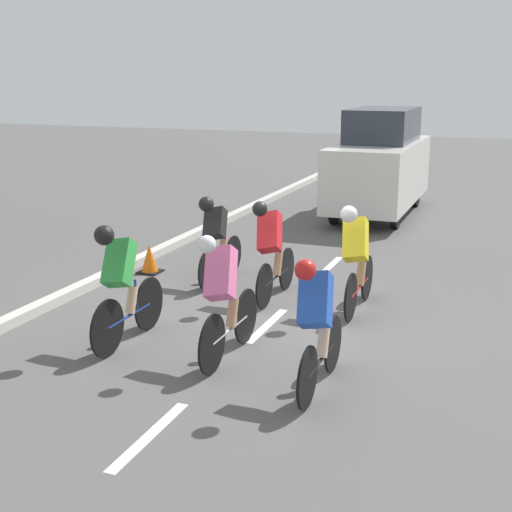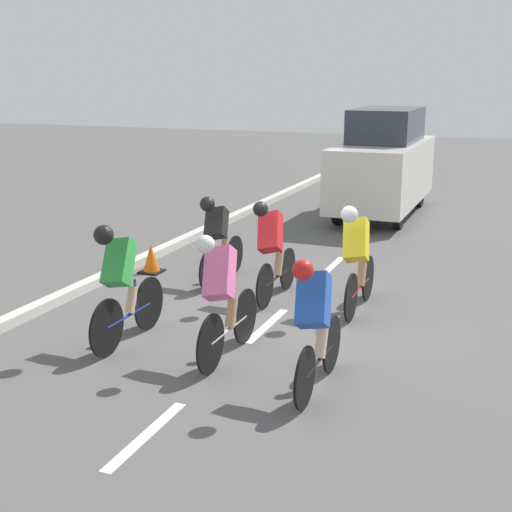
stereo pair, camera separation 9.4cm
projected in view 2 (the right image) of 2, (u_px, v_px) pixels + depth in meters
The scene contains 13 objects.
ground_plane at pixel (275, 318), 9.83m from camera, with size 60.00×60.00×0.00m, color #565454.
lane_stripe_near at pixel (146, 435), 6.66m from camera, with size 0.12×1.40×0.01m, color white.
lane_stripe_mid at pixel (267, 325), 9.55m from camera, with size 0.12×1.40×0.01m, color white.
lane_stripe_far at pixel (332, 267), 12.43m from camera, with size 0.12×1.40×0.01m, color white.
curb at pixel (67, 294), 10.67m from camera, with size 0.20×28.32×0.14m, color beige.
cyclist_blue at pixel (315, 320), 7.39m from camera, with size 0.41×1.64×1.51m.
cyclist_yellow at pixel (357, 255), 9.91m from camera, with size 0.43×1.69×1.56m.
cyclist_black at pixel (218, 236), 11.32m from camera, with size 0.41×1.68×1.44m.
cyclist_green at pixel (121, 280), 8.71m from camera, with size 0.41×1.70×1.56m.
cyclist_pink at pixel (223, 294), 8.25m from camera, with size 0.44×1.71×1.55m.
cyclist_red at pixel (272, 247), 10.46m from camera, with size 0.45×1.66×1.52m.
support_car at pixel (383, 164), 16.69m from camera, with size 1.70×4.54×2.48m.
traffic_cone at pixel (151, 259), 12.03m from camera, with size 0.36×0.36×0.49m.
Camera 2 is at (-3.17, 8.75, 3.29)m, focal length 50.00 mm.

